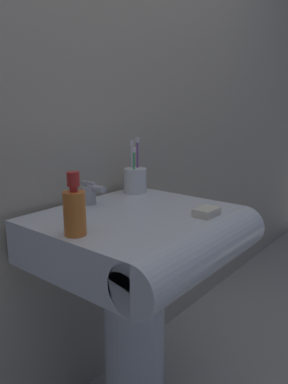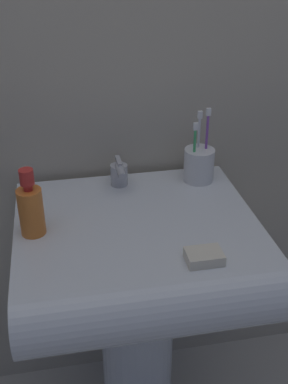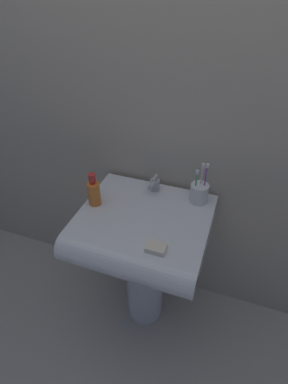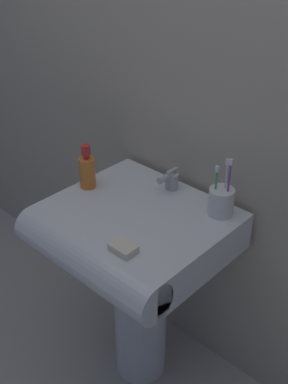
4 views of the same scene
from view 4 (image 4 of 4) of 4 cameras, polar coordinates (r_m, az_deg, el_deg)
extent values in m
plane|color=#ADA89E|center=(2.13, -0.39, -19.70)|extent=(6.00, 6.00, 0.00)
cube|color=#B7AD99|center=(1.61, 6.59, 14.87)|extent=(5.00, 0.05, 2.40)
cylinder|color=white|center=(1.89, -0.43, -13.66)|extent=(0.20, 0.20, 0.64)
cube|color=white|center=(1.64, -0.48, -4.14)|extent=(0.58, 0.48, 0.13)
cylinder|color=white|center=(1.51, -6.75, -8.00)|extent=(0.58, 0.13, 0.13)
cylinder|color=#B7B7BC|center=(1.71, 3.32, 1.29)|extent=(0.05, 0.05, 0.06)
cylinder|color=#B7B7BC|center=(1.67, 2.58, 1.71)|extent=(0.02, 0.07, 0.02)
cube|color=#B7B7BC|center=(1.69, 3.37, 2.50)|extent=(0.01, 0.06, 0.01)
cylinder|color=white|center=(1.58, 9.12, -1.14)|extent=(0.08, 0.08, 0.09)
cylinder|color=#3FB266|center=(1.56, 8.46, 0.17)|extent=(0.01, 0.01, 0.14)
cube|color=white|center=(1.52, 8.69, 2.72)|extent=(0.01, 0.01, 0.02)
cylinder|color=purple|center=(1.54, 9.94, 0.39)|extent=(0.01, 0.01, 0.17)
cube|color=white|center=(1.50, 10.28, 3.50)|extent=(0.01, 0.01, 0.02)
cylinder|color=white|center=(1.56, 9.62, 0.63)|extent=(0.01, 0.01, 0.16)
cube|color=white|center=(1.52, 9.92, 3.53)|extent=(0.01, 0.01, 0.02)
cylinder|color=orange|center=(1.71, -6.73, 2.30)|extent=(0.06, 0.06, 0.11)
cylinder|color=red|center=(1.68, -6.87, 4.20)|extent=(0.02, 0.02, 0.01)
cylinder|color=red|center=(1.67, -6.92, 4.97)|extent=(0.03, 0.03, 0.04)
cube|color=silver|center=(1.42, -2.47, -6.67)|extent=(0.08, 0.06, 0.02)
camera|label=1|loc=(1.85, -37.42, 7.49)|focal=35.00mm
camera|label=2|loc=(1.11, -46.42, 8.56)|focal=45.00mm
camera|label=3|loc=(0.58, -50.55, 21.21)|focal=28.00mm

